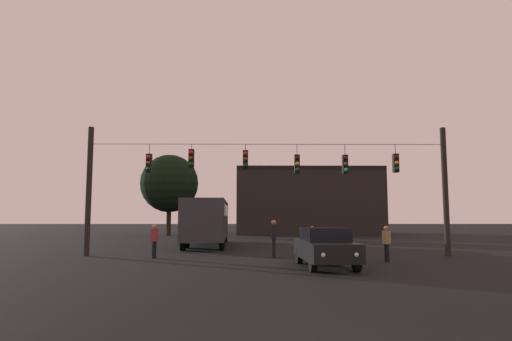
{
  "coord_description": "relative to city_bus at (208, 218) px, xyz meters",
  "views": [
    {
      "loc": [
        -0.79,
        -6.03,
        1.96
      ],
      "look_at": [
        -0.57,
        18.17,
        4.51
      ],
      "focal_mm": 30.67,
      "sensor_mm": 36.0,
      "label": 1
    }
  ],
  "objects": [
    {
      "name": "corner_building",
      "position": [
        9.27,
        20.77,
        1.77
      ],
      "size": [
        15.76,
        10.14,
        7.27
      ],
      "color": "black",
      "rests_on": "ground"
    },
    {
      "name": "car_near_right",
      "position": [
        5.86,
        -12.5,
        -1.07
      ],
      "size": [
        2.07,
        4.43,
        1.52
      ],
      "color": "black",
      "rests_on": "ground"
    },
    {
      "name": "pedestrian_near_bus",
      "position": [
        5.8,
        -9.29,
        -1.02
      ],
      "size": [
        0.31,
        0.4,
        1.51
      ],
      "color": "black",
      "rests_on": "ground"
    },
    {
      "name": "tree_left_silhouette",
      "position": [
        -5.57,
        15.54,
        3.49
      ],
      "size": [
        5.97,
        5.97,
        8.35
      ],
      "color": "black",
      "rests_on": "ground"
    },
    {
      "name": "overhead_signal_span",
      "position": [
        3.86,
        -7.65,
        1.95
      ],
      "size": [
        18.34,
        0.44,
        6.51
      ],
      "color": "black",
      "rests_on": "ground"
    },
    {
      "name": "city_bus",
      "position": [
        0.0,
        0.0,
        0.0
      ],
      "size": [
        2.88,
        11.08,
        3.0
      ],
      "color": "#2D2D33",
      "rests_on": "ground"
    },
    {
      "name": "pedestrian_crossing_right",
      "position": [
        8.88,
        -10.49,
        -1.0
      ],
      "size": [
        0.29,
        0.39,
        1.55
      ],
      "color": "black",
      "rests_on": "ground"
    },
    {
      "name": "pedestrian_crossing_center",
      "position": [
        -1.61,
        -8.83,
        -0.97
      ],
      "size": [
        0.32,
        0.41,
        1.59
      ],
      "color": "black",
      "rests_on": "ground"
    },
    {
      "name": "ground_plane",
      "position": [
        3.8,
        0.82,
        -1.87
      ],
      "size": [
        168.0,
        168.0,
        0.0
      ],
      "primitive_type": "plane",
      "color": "black",
      "rests_on": "ground"
    },
    {
      "name": "pedestrian_crossing_left",
      "position": [
        4.06,
        -8.48,
        -0.84
      ],
      "size": [
        0.25,
        0.37,
        1.79
      ],
      "color": "black",
      "rests_on": "ground"
    }
  ]
}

